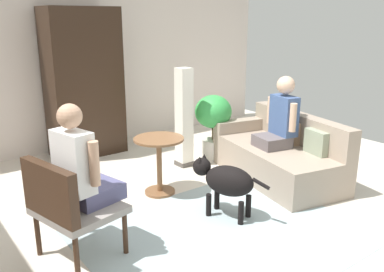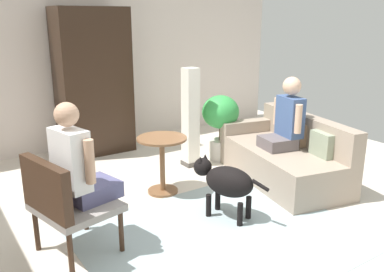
# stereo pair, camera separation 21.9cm
# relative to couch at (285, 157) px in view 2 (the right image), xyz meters

# --- Properties ---
(ground_plane) EXTENTS (7.50, 7.50, 0.00)m
(ground_plane) POSITION_rel_couch_xyz_m (-1.32, -0.42, -0.29)
(ground_plane) COLOR beige
(back_wall) EXTENTS (6.71, 0.12, 2.69)m
(back_wall) POSITION_rel_couch_xyz_m (-1.32, 2.76, 1.06)
(back_wall) COLOR silver
(back_wall) RESTS_ON ground
(area_rug) EXTENTS (2.47, 2.02, 0.01)m
(area_rug) POSITION_rel_couch_xyz_m (-1.50, -0.67, -0.28)
(area_rug) COLOR #9EB2B7
(area_rug) RESTS_ON ground
(couch) EXTENTS (1.21, 1.89, 0.79)m
(couch) POSITION_rel_couch_xyz_m (0.00, 0.00, 0.00)
(couch) COLOR gray
(couch) RESTS_ON ground
(armchair) EXTENTS (0.72, 0.76, 0.88)m
(armchair) POSITION_rel_couch_xyz_m (-2.79, -0.21, 0.23)
(armchair) COLOR #382316
(armchair) RESTS_ON ground
(person_on_couch) EXTENTS (0.50, 0.51, 0.85)m
(person_on_couch) POSITION_rel_couch_xyz_m (-0.04, -0.01, 0.49)
(person_on_couch) COLOR #61575A
(person_on_armchair) EXTENTS (0.55, 0.51, 0.87)m
(person_on_armchair) POSITION_rel_couch_xyz_m (-2.64, -0.17, 0.50)
(person_on_armchair) COLOR #52517A
(round_end_table) EXTENTS (0.56, 0.56, 0.66)m
(round_end_table) POSITION_rel_couch_xyz_m (-1.46, 0.49, 0.14)
(round_end_table) COLOR brown
(round_end_table) RESTS_ON ground
(dog) EXTENTS (0.47, 0.78, 0.60)m
(dog) POSITION_rel_couch_xyz_m (-1.24, -0.38, 0.10)
(dog) COLOR black
(dog) RESTS_ON ground
(potted_plant) EXTENTS (0.51, 0.51, 0.92)m
(potted_plant) POSITION_rel_couch_xyz_m (-0.22, 1.03, 0.31)
(potted_plant) COLOR beige
(potted_plant) RESTS_ON ground
(column_lamp) EXTENTS (0.20, 0.20, 1.32)m
(column_lamp) POSITION_rel_couch_xyz_m (-0.69, 1.07, 0.37)
(column_lamp) COLOR #4C4742
(column_lamp) RESTS_ON ground
(armoire_cabinet) EXTENTS (1.01, 0.56, 2.08)m
(armoire_cabinet) POSITION_rel_couch_xyz_m (-1.51, 2.35, 0.76)
(armoire_cabinet) COLOR black
(armoire_cabinet) RESTS_ON ground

